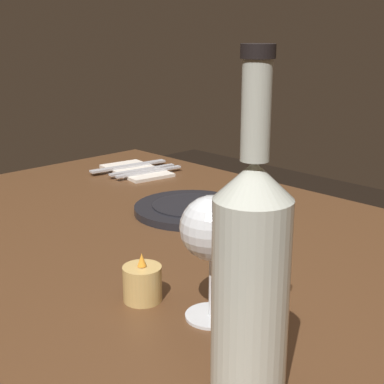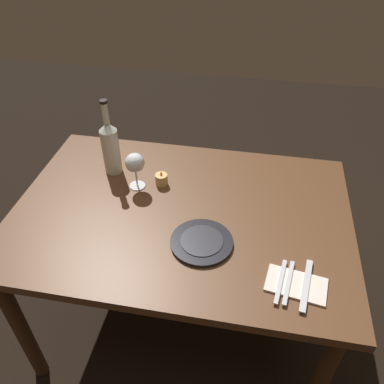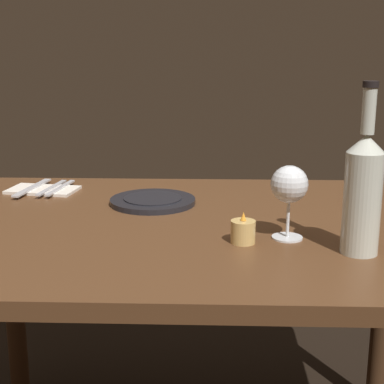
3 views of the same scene
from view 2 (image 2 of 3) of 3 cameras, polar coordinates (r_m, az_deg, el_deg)
name	(u,v)px [view 2 (image 2 of 3)]	position (r m, az deg, el deg)	size (l,w,h in m)	color
ground_plane	(183,318)	(2.09, -1.26, -17.81)	(6.00, 6.00, 0.00)	black
dining_table	(181,227)	(1.58, -1.59, -5.11)	(1.30, 0.90, 0.74)	#56351E
wine_glass_left	(135,164)	(1.58, -8.31, 4.10)	(0.08, 0.08, 0.16)	white
wine_bottle	(110,146)	(1.68, -11.80, 6.55)	(0.07, 0.07, 0.34)	silver
votive_candle	(161,180)	(1.63, -4.47, 1.80)	(0.05, 0.05, 0.07)	#DBB266
dinner_plate	(202,242)	(1.39, 1.42, -7.28)	(0.22, 0.22, 0.02)	black
folded_napkin	(296,285)	(1.32, 14.92, -12.91)	(0.20, 0.14, 0.01)	silver
fork_inner	(288,282)	(1.31, 13.86, -12.64)	(0.04, 0.18, 0.00)	silver
fork_outer	(280,281)	(1.31, 12.76, -12.53)	(0.04, 0.18, 0.00)	silver
table_knife	(306,285)	(1.32, 16.29, -12.84)	(0.05, 0.21, 0.00)	silver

